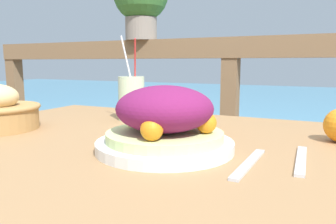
% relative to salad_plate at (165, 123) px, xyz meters
% --- Properties ---
extents(patio_table, '(1.08, 0.85, 0.77)m').
position_rel_salad_plate_xyz_m(patio_table, '(-0.10, 0.04, -0.16)').
color(patio_table, '#997047').
rests_on(patio_table, ground_plane).
extents(railing_fence, '(2.80, 0.08, 1.05)m').
position_rel_salad_plate_xyz_m(railing_fence, '(-0.10, 0.88, -0.03)').
color(railing_fence, brown).
rests_on(railing_fence, ground_plane).
extents(sea_backdrop, '(12.00, 4.00, 0.54)m').
position_rel_salad_plate_xyz_m(sea_backdrop, '(-0.10, 3.38, -0.55)').
color(sea_backdrop, teal).
rests_on(sea_backdrop, ground_plane).
extents(salad_plate, '(0.27, 0.27, 0.13)m').
position_rel_salad_plate_xyz_m(salad_plate, '(0.00, 0.00, 0.00)').
color(salad_plate, silver).
rests_on(salad_plate, patio_table).
extents(drink_glass, '(0.08, 0.08, 0.25)m').
position_rel_salad_plate_xyz_m(drink_glass, '(-0.24, 0.27, 0.01)').
color(drink_glass, beige).
rests_on(drink_glass, patio_table).
extents(fork, '(0.02, 0.18, 0.00)m').
position_rel_salad_plate_xyz_m(fork, '(0.17, -0.02, -0.05)').
color(fork, silver).
rests_on(fork, patio_table).
extents(knife, '(0.02, 0.18, 0.00)m').
position_rel_salad_plate_xyz_m(knife, '(0.25, 0.04, -0.05)').
color(knife, silver).
rests_on(knife, patio_table).
extents(orange_near_glass, '(0.07, 0.07, 0.07)m').
position_rel_salad_plate_xyz_m(orange_near_glass, '(-0.01, 0.19, -0.02)').
color(orange_near_glass, orange).
rests_on(orange_near_glass, patio_table).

